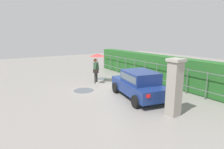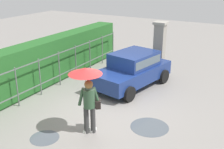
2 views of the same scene
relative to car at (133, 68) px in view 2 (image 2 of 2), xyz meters
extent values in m
plane|color=gray|center=(-2.27, -0.18, -0.80)|extent=(40.00, 40.00, 0.00)
cube|color=navy|center=(-0.06, 0.01, -0.22)|extent=(3.95, 2.34, 0.60)
cube|color=navy|center=(0.09, -0.02, 0.38)|extent=(2.15, 1.79, 0.60)
cube|color=#4C5B66|center=(0.09, -0.02, 0.40)|extent=(2.00, 1.78, 0.33)
cylinder|color=black|center=(-1.45, -0.56, -0.50)|extent=(0.62, 0.30, 0.60)
cylinder|color=black|center=(-1.12, 1.08, -0.50)|extent=(0.62, 0.30, 0.60)
cylinder|color=black|center=(1.00, -1.06, -0.50)|extent=(0.62, 0.30, 0.60)
cylinder|color=black|center=(1.33, 0.59, -0.50)|extent=(0.62, 0.30, 0.60)
cube|color=red|center=(1.66, -0.90, -0.07)|extent=(0.10, 0.21, 0.16)
cube|color=red|center=(1.87, 0.18, -0.07)|extent=(0.10, 0.21, 0.16)
cylinder|color=#333333|center=(-4.08, -0.41, -0.37)|extent=(0.15, 0.15, 0.86)
cylinder|color=#333333|center=(-3.96, -0.57, -0.37)|extent=(0.15, 0.15, 0.86)
cube|color=white|center=(-4.04, -0.37, -0.76)|extent=(0.26, 0.10, 0.08)
cube|color=white|center=(-3.91, -0.53, -0.76)|extent=(0.26, 0.10, 0.08)
cylinder|color=#2D4C33|center=(-4.02, -0.49, 0.35)|extent=(0.34, 0.34, 0.58)
sphere|color=#DBAD89|center=(-4.02, -0.49, 0.78)|extent=(0.22, 0.22, 0.22)
sphere|color=olive|center=(-4.05, -0.51, 0.80)|extent=(0.25, 0.25, 0.25)
cylinder|color=#2D4C33|center=(-4.09, -0.26, 0.37)|extent=(0.21, 0.23, 0.56)
cylinder|color=#2D4C33|center=(-3.83, -0.61, 0.37)|extent=(0.21, 0.23, 0.56)
cylinder|color=#B2B2B7|center=(-3.99, -0.36, 0.69)|extent=(0.02, 0.02, 0.77)
cone|color=red|center=(-3.99, -0.36, 1.17)|extent=(1.00, 1.00, 0.19)
cube|color=black|center=(-3.77, -0.62, 0.11)|extent=(0.37, 0.33, 0.24)
cube|color=gray|center=(2.48, -0.24, 0.35)|extent=(0.48, 0.48, 2.30)
cube|color=#9E998E|center=(2.48, -0.24, 1.56)|extent=(0.60, 0.60, 0.12)
cylinder|color=#59605B|center=(-3.80, 2.77, -0.05)|extent=(0.05, 0.05, 1.50)
cylinder|color=#59605B|center=(-2.62, 2.77, -0.05)|extent=(0.05, 0.05, 1.50)
cylinder|color=#59605B|center=(-1.44, 2.77, -0.05)|extent=(0.05, 0.05, 1.50)
cylinder|color=#59605B|center=(-0.27, 2.77, -0.05)|extent=(0.05, 0.05, 1.50)
cylinder|color=#59605B|center=(0.91, 2.77, -0.05)|extent=(0.05, 0.05, 1.50)
cylinder|color=#59605B|center=(2.09, 2.77, -0.05)|extent=(0.05, 0.05, 1.50)
cylinder|color=#59605B|center=(3.26, 2.77, -0.05)|extent=(0.05, 0.05, 1.50)
cube|color=#59605B|center=(-2.62, 2.77, 0.62)|extent=(11.77, 0.03, 0.04)
cube|color=#59605B|center=(-2.62, 2.77, -0.35)|extent=(11.77, 0.03, 0.04)
cube|color=#235B23|center=(-2.62, 3.52, 0.15)|extent=(12.77, 0.90, 1.90)
cylinder|color=#4C545B|center=(-2.83, -1.96, -0.80)|extent=(1.22, 1.22, 0.00)
cylinder|color=#4C545B|center=(-4.94, 0.52, -0.80)|extent=(0.87, 0.87, 0.00)
camera|label=1|loc=(7.40, -6.43, 2.57)|focal=30.18mm
camera|label=2|loc=(-10.21, -4.74, 3.83)|focal=45.05mm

